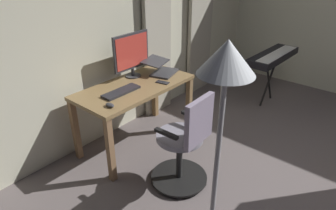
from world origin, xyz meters
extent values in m
cube|color=beige|center=(0.00, -2.65, 1.32)|extent=(5.32, 0.10, 2.63)
cube|color=#B9B39F|center=(-1.32, -2.54, 1.15)|extent=(0.54, 0.06, 2.30)
cube|color=#B9B39F|center=(-0.35, -2.54, 1.15)|extent=(0.47, 0.06, 2.30)
cube|color=olive|center=(0.43, -2.17, 0.72)|extent=(1.33, 0.65, 0.04)
cube|color=olive|center=(-0.20, -1.89, 0.35)|extent=(0.06, 0.06, 0.70)
cube|color=olive|center=(1.05, -1.89, 0.35)|extent=(0.06, 0.06, 0.70)
cube|color=olive|center=(-0.20, -2.46, 0.35)|extent=(0.06, 0.06, 0.70)
cube|color=olive|center=(1.05, -2.46, 0.35)|extent=(0.06, 0.06, 0.70)
cylinder|color=black|center=(0.64, -1.38, 0.04)|extent=(0.56, 0.56, 0.02)
sphere|color=black|center=(0.38, -1.39, 0.03)|extent=(0.05, 0.05, 0.05)
sphere|color=black|center=(0.57, -1.63, 0.03)|extent=(0.05, 0.05, 0.05)
sphere|color=black|center=(0.85, -1.52, 0.03)|extent=(0.05, 0.05, 0.05)
sphere|color=black|center=(0.84, -1.22, 0.03)|extent=(0.05, 0.05, 0.05)
sphere|color=black|center=(0.55, -1.14, 0.03)|extent=(0.05, 0.05, 0.05)
cylinder|color=black|center=(0.64, -1.38, 0.27)|extent=(0.06, 0.06, 0.45)
cylinder|color=gray|center=(0.64, -1.38, 0.52)|extent=(0.45, 0.45, 0.05)
cube|color=gray|center=(0.63, -1.18, 0.76)|extent=(0.38, 0.06, 0.42)
cube|color=black|center=(0.84, -1.37, 0.65)|extent=(0.05, 0.24, 0.03)
cube|color=black|center=(0.44, -1.39, 0.65)|extent=(0.05, 0.24, 0.03)
cylinder|color=#333338|center=(0.26, -2.38, 0.75)|extent=(0.18, 0.18, 0.01)
cylinder|color=#333338|center=(0.26, -2.38, 0.80)|extent=(0.04, 0.04, 0.09)
cube|color=#333338|center=(0.26, -2.38, 1.04)|extent=(0.51, 0.03, 0.41)
cube|color=#CC3D33|center=(0.26, -2.37, 1.04)|extent=(0.47, 0.01, 0.36)
cube|color=#232328|center=(0.65, -2.14, 0.76)|extent=(0.43, 0.14, 0.02)
cube|color=#333338|center=(-0.04, -2.15, 0.75)|extent=(0.39, 0.32, 0.02)
cube|color=#333338|center=(-0.01, -2.27, 0.88)|extent=(0.39, 0.32, 0.05)
ellipsoid|color=#333338|center=(0.93, -1.98, 0.76)|extent=(0.06, 0.10, 0.04)
cube|color=#232328|center=(0.18, -1.98, 0.75)|extent=(0.10, 0.16, 0.01)
cylinder|color=black|center=(-1.57, -1.45, 0.34)|extent=(0.38, 0.04, 0.68)
cylinder|color=black|center=(-1.57, -1.45, 0.34)|extent=(0.38, 0.04, 0.68)
cube|color=black|center=(-1.57, -1.45, 0.72)|extent=(1.06, 0.34, 0.09)
cube|color=white|center=(-1.57, -1.39, 0.77)|extent=(0.98, 0.20, 0.01)
cylinder|color=#A5A5A8|center=(1.30, -0.61, 0.77)|extent=(0.03, 0.03, 1.53)
cone|color=#B7BCC1|center=(1.30, -0.61, 1.62)|extent=(0.28, 0.28, 0.17)
camera|label=1|loc=(2.46, 0.02, 2.05)|focal=31.71mm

